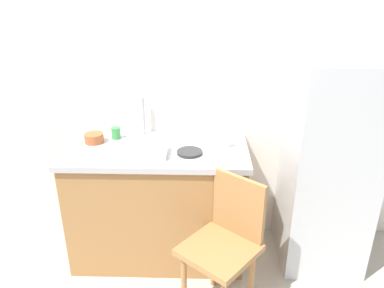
% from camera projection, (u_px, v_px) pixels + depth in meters
% --- Properties ---
extents(back_wall, '(4.80, 0.10, 2.63)m').
position_uv_depth(back_wall, '(171.00, 74.00, 2.76)').
color(back_wall, white).
rests_on(back_wall, ground_plane).
extents(cabinet_base, '(1.23, 0.60, 0.85)m').
position_uv_depth(cabinet_base, '(159.00, 204.00, 2.80)').
color(cabinet_base, '#A87542').
rests_on(cabinet_base, ground_plane).
extents(countertop, '(1.27, 0.64, 0.04)m').
position_uv_depth(countertop, '(156.00, 150.00, 2.62)').
color(countertop, '#B7B7BC').
rests_on(countertop, cabinet_base).
extents(faucet, '(0.02, 0.02, 0.28)m').
position_uv_depth(faucet, '(143.00, 116.00, 2.79)').
color(faucet, '#B7B7BC').
rests_on(faucet, countertop).
extents(refrigerator, '(0.56, 0.59, 1.51)m').
position_uv_depth(refrigerator, '(327.00, 166.00, 2.64)').
color(refrigerator, silver).
rests_on(refrigerator, ground_plane).
extents(chair, '(0.56, 0.56, 0.89)m').
position_uv_depth(chair, '(225.00, 241.00, 2.29)').
color(chair, '#A87542').
rests_on(chair, ground_plane).
extents(dish_tray, '(0.28, 0.20, 0.05)m').
position_uv_depth(dish_tray, '(146.00, 151.00, 2.50)').
color(dish_tray, white).
rests_on(dish_tray, countertop).
extents(terracotta_bowl, '(0.13, 0.13, 0.07)m').
position_uv_depth(terracotta_bowl, '(94.00, 138.00, 2.68)').
color(terracotta_bowl, '#B25B33').
rests_on(terracotta_bowl, countertop).
extents(hotplate, '(0.17, 0.17, 0.02)m').
position_uv_depth(hotplate, '(190.00, 152.00, 2.51)').
color(hotplate, '#2D2D2D').
rests_on(hotplate, countertop).
extents(cup_green, '(0.07, 0.07, 0.09)m').
position_uv_depth(cup_green, '(116.00, 133.00, 2.74)').
color(cup_green, green).
rests_on(cup_green, countertop).
extents(cup_white, '(0.06, 0.06, 0.09)m').
position_uv_depth(cup_white, '(226.00, 141.00, 2.60)').
color(cup_white, white).
rests_on(cup_white, countertop).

